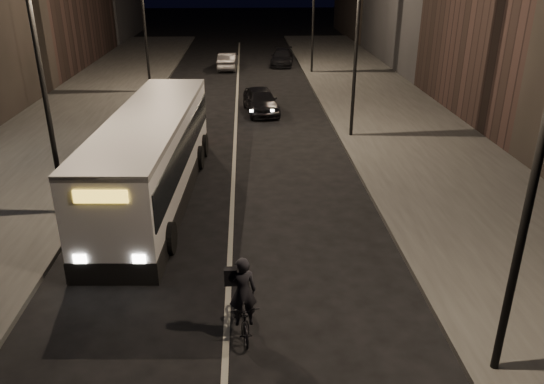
{
  "coord_description": "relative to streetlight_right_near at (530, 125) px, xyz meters",
  "views": [
    {
      "loc": [
        0.56,
        -12.38,
        7.9
      ],
      "look_at": [
        1.29,
        2.23,
        1.5
      ],
      "focal_mm": 35.0,
      "sensor_mm": 36.0,
      "label": 1
    }
  ],
  "objects": [
    {
      "name": "streetlight_right_mid",
      "position": [
        0.0,
        16.0,
        0.0
      ],
      "size": [
        1.2,
        0.44,
        8.12
      ],
      "color": "black",
      "rests_on": "sidewalk_right"
    },
    {
      "name": "car_mid",
      "position": [
        -6.14,
        34.11,
        -4.71
      ],
      "size": [
        1.58,
        4.03,
        1.3
      ],
      "primitive_type": "imported",
      "rotation": [
        0.0,
        0.0,
        3.09
      ],
      "color": "#3F3F42",
      "rests_on": "ground"
    },
    {
      "name": "streetlight_left_far",
      "position": [
        -10.66,
        26.0,
        0.0
      ],
      "size": [
        1.2,
        0.44,
        8.12
      ],
      "color": "black",
      "rests_on": "sidewalk_left"
    },
    {
      "name": "car_near",
      "position": [
        -3.94,
        20.88,
        -4.65
      ],
      "size": [
        2.22,
        4.34,
        1.41
      ],
      "primitive_type": "imported",
      "rotation": [
        0.0,
        0.0,
        0.14
      ],
      "color": "black",
      "rests_on": "ground"
    },
    {
      "name": "ground",
      "position": [
        -5.33,
        4.0,
        -5.36
      ],
      "size": [
        180.0,
        180.0,
        0.0
      ],
      "primitive_type": "plane",
      "color": "black",
      "rests_on": "ground"
    },
    {
      "name": "cyclist_on_bicycle",
      "position": [
        -4.93,
        1.59,
        -4.67
      ],
      "size": [
        0.83,
        1.85,
        2.06
      ],
      "rotation": [
        0.0,
        0.0,
        0.11
      ],
      "color": "black",
      "rests_on": "ground"
    },
    {
      "name": "sidewalk_right",
      "position": [
        3.17,
        18.0,
        -5.28
      ],
      "size": [
        7.0,
        70.0,
        0.16
      ],
      "primitive_type": "cube",
      "color": "#353533",
      "rests_on": "ground"
    },
    {
      "name": "car_far",
      "position": [
        -1.73,
        35.73,
        -4.74
      ],
      "size": [
        2.23,
        4.44,
        1.24
      ],
      "primitive_type": "imported",
      "rotation": [
        0.0,
        0.0,
        -0.12
      ],
      "color": "black",
      "rests_on": "ground"
    },
    {
      "name": "sidewalk_left",
      "position": [
        -13.83,
        18.0,
        -5.28
      ],
      "size": [
        7.0,
        70.0,
        0.16
      ],
      "primitive_type": "cube",
      "color": "#353533",
      "rests_on": "ground"
    },
    {
      "name": "streetlight_left_near",
      "position": [
        -10.66,
        8.0,
        0.0
      ],
      "size": [
        1.2,
        0.44,
        8.12
      ],
      "color": "black",
      "rests_on": "sidewalk_left"
    },
    {
      "name": "streetlight_right_near",
      "position": [
        0.0,
        0.0,
        0.0
      ],
      "size": [
        1.2,
        0.44,
        8.12
      ],
      "color": "black",
      "rests_on": "sidewalk_right"
    },
    {
      "name": "city_bus",
      "position": [
        -8.1,
        9.43,
        -3.67
      ],
      "size": [
        3.17,
        11.65,
        3.11
      ],
      "rotation": [
        0.0,
        0.0,
        -0.05
      ],
      "color": "silver",
      "rests_on": "ground"
    }
  ]
}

